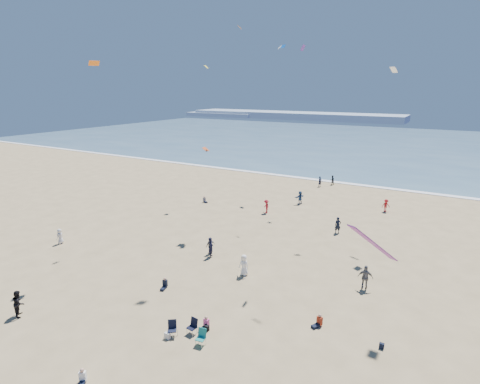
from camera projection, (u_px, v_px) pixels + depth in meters
The scene contains 12 objects.
ground at pixel (147, 337), 22.96m from camera, with size 220.00×220.00×0.00m, color tan.
ocean at pixel (392, 145), 102.27m from camera, with size 220.00×100.00×0.06m, color #476B84.
surf_line at pixel (343, 183), 60.52m from camera, with size 220.00×1.20×0.08m, color white.
headland_far at pixel (293, 115), 193.38m from camera, with size 110.00×20.00×3.20m, color #7A8EA8.
headland_near at pixel (222, 115), 208.64m from camera, with size 40.00×14.00×2.00m, color #7A8EA8.
standing_flyers at pixel (276, 244), 34.69m from camera, with size 32.51×50.53×1.91m.
seated_group at pixel (200, 279), 29.25m from camera, with size 23.19×30.44×0.84m.
chair_cluster at pixel (188, 331), 22.76m from camera, with size 2.76×1.54×1.00m.
white_tote at pixel (167, 336), 22.82m from camera, with size 0.35×0.20×0.40m, color silver.
black_backpack at pixel (207, 328), 23.56m from camera, with size 0.30×0.22×0.38m, color black.
navy_bag at pixel (382, 346), 21.96m from camera, with size 0.28×0.18×0.34m, color black.
kites_aloft at pixel (367, 87), 25.82m from camera, with size 40.62×39.94×28.66m.
Camera 1 is at (14.84, -14.24, 14.73)m, focal length 28.00 mm.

